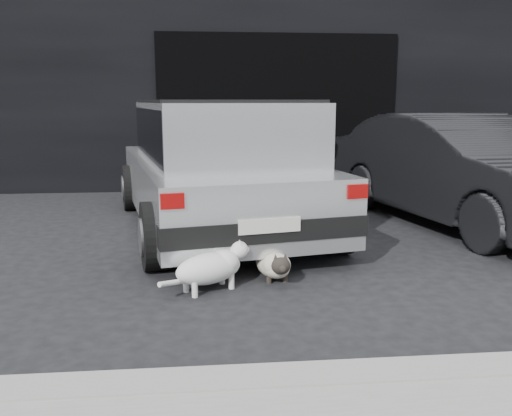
{
  "coord_description": "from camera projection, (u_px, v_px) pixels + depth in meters",
  "views": [
    {
      "loc": [
        -0.26,
        -5.16,
        1.51
      ],
      "look_at": [
        0.2,
        -0.48,
        0.58
      ],
      "focal_mm": 38.0,
      "sensor_mm": 36.0,
      "label": 1
    }
  ],
  "objects": [
    {
      "name": "ground",
      "position": [
        231.0,
        256.0,
        5.36
      ],
      "size": [
        80.0,
        80.0,
        0.0
      ],
      "primitive_type": "plane",
      "color": "black",
      "rests_on": "ground"
    },
    {
      "name": "building_facade",
      "position": [
        264.0,
        50.0,
        10.82
      ],
      "size": [
        34.0,
        4.0,
        5.0
      ],
      "primitive_type": "cube",
      "color": "black",
      "rests_on": "ground"
    },
    {
      "name": "garage_opening",
      "position": [
        277.0,
        113.0,
        9.1
      ],
      "size": [
        4.0,
        0.1,
        2.6
      ],
      "primitive_type": "cube",
      "color": "black",
      "rests_on": "ground"
    },
    {
      "name": "curb",
      "position": [
        442.0,
        376.0,
        2.91
      ],
      "size": [
        18.0,
        0.25,
        0.12
      ],
      "primitive_type": "cube",
      "color": "gray",
      "rests_on": "ground"
    },
    {
      "name": "silver_hatchback",
      "position": [
        217.0,
        160.0,
        6.3
      ],
      "size": [
        2.66,
        4.4,
        1.52
      ],
      "rotation": [
        0.0,
        0.0,
        0.2
      ],
      "color": "silver",
      "rests_on": "ground"
    },
    {
      "name": "second_car",
      "position": [
        462.0,
        170.0,
        6.62
      ],
      "size": [
        2.32,
        4.34,
        1.36
      ],
      "primitive_type": "imported",
      "rotation": [
        0.0,
        0.0,
        0.23
      ],
      "color": "black",
      "rests_on": "ground"
    },
    {
      "name": "cat_siamese",
      "position": [
        274.0,
        264.0,
        4.66
      ],
      "size": [
        0.34,
        0.84,
        0.29
      ],
      "rotation": [
        0.0,
        0.0,
        3.25
      ],
      "color": "beige",
      "rests_on": "ground"
    },
    {
      "name": "cat_white",
      "position": [
        213.0,
        266.0,
        4.38
      ],
      "size": [
        0.75,
        0.56,
        0.4
      ],
      "rotation": [
        0.0,
        0.0,
        -1.05
      ],
      "color": "white",
      "rests_on": "ground"
    }
  ]
}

